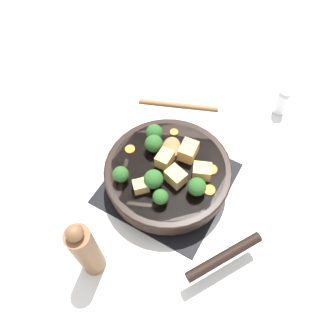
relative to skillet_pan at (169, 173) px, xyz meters
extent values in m
plane|color=silver|center=(0.00, 0.00, -0.06)|extent=(2.40, 2.40, 0.00)
cube|color=black|center=(0.00, 0.00, -0.05)|extent=(0.31, 0.31, 0.01)
torus|color=black|center=(0.00, 0.00, -0.04)|extent=(0.24, 0.24, 0.01)
cube|color=black|center=(0.00, 0.00, -0.04)|extent=(0.01, 0.23, 0.01)
cube|color=black|center=(0.00, 0.00, -0.04)|extent=(0.23, 0.01, 0.01)
cylinder|color=black|center=(0.00, 0.00, 0.00)|extent=(0.32, 0.32, 0.05)
cylinder|color=brown|center=(0.00, 0.00, 0.00)|extent=(0.29, 0.29, 0.04)
torus|color=black|center=(0.00, 0.00, 0.02)|extent=(0.33, 0.33, 0.01)
cylinder|color=black|center=(-0.13, -0.21, 0.01)|extent=(0.17, 0.12, 0.02)
ellipsoid|color=olive|center=(0.06, 0.02, 0.03)|extent=(0.08, 0.07, 0.01)
cylinder|color=olive|center=(0.19, 0.08, 0.03)|extent=(0.10, 0.22, 0.02)
cube|color=tan|center=(0.06, -0.02, 0.04)|extent=(0.05, 0.04, 0.04)
cube|color=tan|center=(0.01, 0.02, 0.04)|extent=(0.04, 0.04, 0.04)
cube|color=tan|center=(-0.08, 0.03, 0.04)|extent=(0.05, 0.05, 0.03)
cube|color=tan|center=(0.02, -0.08, 0.04)|extent=(0.05, 0.05, 0.04)
cube|color=tan|center=(-0.02, -0.03, 0.04)|extent=(0.05, 0.05, 0.04)
cylinder|color=#709956|center=(0.06, 0.08, 0.03)|extent=(0.01, 0.01, 0.01)
sphere|color=#285B23|center=(0.06, 0.08, 0.05)|extent=(0.04, 0.04, 0.04)
cylinder|color=#709956|center=(-0.08, 0.08, 0.03)|extent=(0.01, 0.01, 0.01)
sphere|color=#285B23|center=(-0.08, 0.08, 0.05)|extent=(0.04, 0.04, 0.04)
cylinder|color=#709956|center=(-0.09, -0.03, 0.03)|extent=(0.01, 0.01, 0.01)
sphere|color=#285B23|center=(-0.09, -0.03, 0.05)|extent=(0.04, 0.04, 0.04)
cylinder|color=#709956|center=(0.03, 0.06, 0.03)|extent=(0.01, 0.01, 0.01)
sphere|color=#285B23|center=(0.03, 0.06, 0.05)|extent=(0.05, 0.05, 0.05)
cylinder|color=#709956|center=(-0.06, 0.01, 0.03)|extent=(0.01, 0.01, 0.01)
sphere|color=#285B23|center=(-0.06, 0.01, 0.05)|extent=(0.05, 0.05, 0.05)
cylinder|color=#709956|center=(-0.03, -0.09, 0.03)|extent=(0.01, 0.01, 0.01)
sphere|color=#285B23|center=(-0.03, -0.09, 0.05)|extent=(0.04, 0.04, 0.04)
cylinder|color=orange|center=(0.05, -0.10, 0.03)|extent=(0.03, 0.03, 0.01)
cylinder|color=orange|center=(0.00, 0.12, 0.03)|extent=(0.03, 0.03, 0.01)
cylinder|color=orange|center=(0.11, 0.04, 0.03)|extent=(0.02, 0.02, 0.01)
cylinder|color=orange|center=(-0.01, -0.12, 0.03)|extent=(0.03, 0.03, 0.01)
cylinder|color=brown|center=(-0.28, 0.04, 0.04)|extent=(0.05, 0.05, 0.19)
sphere|color=brown|center=(-0.28, 0.04, 0.15)|extent=(0.03, 0.03, 0.03)
cylinder|color=white|center=(0.40, -0.17, -0.02)|extent=(0.04, 0.04, 0.07)
cylinder|color=#B7B7BC|center=(0.40, -0.17, 0.03)|extent=(0.03, 0.03, 0.01)
camera|label=1|loc=(-0.38, -0.21, 0.72)|focal=35.00mm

